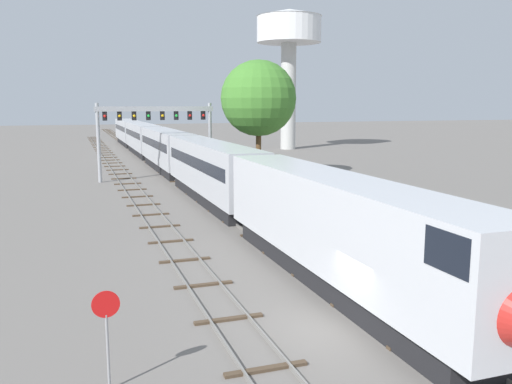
# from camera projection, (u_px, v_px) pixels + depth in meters

# --- Properties ---
(ground_plane) EXTENTS (400.00, 400.00, 0.00)m
(ground_plane) POSITION_uv_depth(u_px,v_px,m) (339.00, 329.00, 19.10)
(ground_plane) COLOR slate
(track_main) EXTENTS (2.60, 200.00, 0.16)m
(track_main) POSITION_uv_depth(u_px,v_px,m) (152.00, 160.00, 75.72)
(track_main) COLOR slate
(track_main) RESTS_ON ground
(track_near) EXTENTS (2.60, 160.00, 0.16)m
(track_near) POSITION_uv_depth(u_px,v_px,m) (126.00, 181.00, 55.29)
(track_near) COLOR slate
(track_near) RESTS_ON ground
(passenger_train) EXTENTS (3.04, 109.01, 4.80)m
(passenger_train) POSITION_uv_depth(u_px,v_px,m) (165.00, 148.00, 64.33)
(passenger_train) COLOR silver
(passenger_train) RESTS_ON ground
(signal_gantry) EXTENTS (12.10, 0.49, 7.96)m
(signal_gantry) POSITION_uv_depth(u_px,v_px,m) (156.00, 123.00, 55.54)
(signal_gantry) COLOR #999BA0
(signal_gantry) RESTS_ON ground
(water_tower) EXTENTS (11.16, 11.16, 23.70)m
(water_tower) POSITION_uv_depth(u_px,v_px,m) (289.00, 37.00, 91.86)
(water_tower) COLOR beige
(water_tower) RESTS_ON ground
(stop_sign) EXTENTS (0.76, 0.08, 2.88)m
(stop_sign) POSITION_uv_depth(u_px,v_px,m) (107.00, 326.00, 14.73)
(stop_sign) COLOR gray
(stop_sign) RESTS_ON ground
(trackside_tree_left) EXTENTS (7.87, 7.87, 12.38)m
(trackside_tree_left) POSITION_uv_depth(u_px,v_px,m) (259.00, 98.00, 55.95)
(trackside_tree_left) COLOR brown
(trackside_tree_left) RESTS_ON ground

